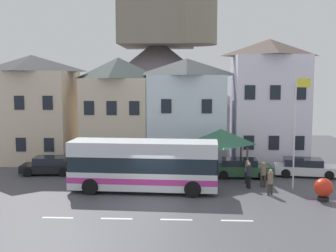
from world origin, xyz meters
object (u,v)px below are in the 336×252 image
at_px(harbour_buoy, 323,188).
at_px(townhouse_02, 187,111).
at_px(parked_car_01, 49,166).
at_px(pedestrian_01, 249,174).
at_px(pedestrian_02, 270,180).
at_px(pedestrian_00, 247,170).
at_px(parked_car_02, 305,167).
at_px(parked_car_00, 241,168).
at_px(townhouse_00, 33,108).
at_px(bus_shelter, 221,137).
at_px(public_bench, 204,165).
at_px(townhouse_03, 268,102).
at_px(townhouse_01, 119,110).
at_px(hilltop_castle, 159,80).
at_px(flagpole, 296,125).
at_px(pedestrian_03, 263,173).
at_px(transit_bus, 144,166).

bearing_deg(harbour_buoy, townhouse_02, 125.68).
distance_m(parked_car_01, pedestrian_01, 14.58).
bearing_deg(pedestrian_02, pedestrian_00, 108.96).
bearing_deg(parked_car_02, parked_car_00, -164.87).
bearing_deg(townhouse_00, parked_car_02, -12.46).
distance_m(bus_shelter, public_bench, 3.42).
xyz_separation_m(townhouse_00, townhouse_02, (13.17, -0.09, -0.17)).
distance_m(pedestrian_00, harbour_buoy, 5.44).
distance_m(townhouse_03, parked_car_01, 18.18).
height_order(townhouse_01, parked_car_02, townhouse_01).
bearing_deg(townhouse_03, hilltop_castle, 114.09).
bearing_deg(townhouse_02, townhouse_00, 179.62).
height_order(parked_car_00, flagpole, flagpole).
bearing_deg(flagpole, pedestrian_03, 170.03).
bearing_deg(townhouse_00, bus_shelter, -19.30).
relative_size(parked_car_01, parked_car_02, 0.85).
xyz_separation_m(pedestrian_02, harbour_buoy, (2.82, -1.04, -0.18)).
height_order(townhouse_03, harbour_buoy, townhouse_03).
bearing_deg(parked_car_01, harbour_buoy, 157.57).
xyz_separation_m(townhouse_03, flagpole, (0.20, -8.28, -1.03)).
height_order(bus_shelter, parked_car_02, bus_shelter).
bearing_deg(pedestrian_00, parked_car_00, 95.13).
xyz_separation_m(bus_shelter, public_bench, (-1.07, 2.12, -2.45)).
distance_m(transit_bus, parked_car_01, 8.77).
distance_m(parked_car_00, pedestrian_00, 1.90).
distance_m(bus_shelter, parked_car_01, 12.83).
distance_m(townhouse_01, parked_car_02, 15.85).
bearing_deg(parked_car_01, pedestrian_01, 162.36).
bearing_deg(townhouse_03, parked_car_02, -68.16).
distance_m(pedestrian_00, pedestrian_03, 1.25).
xyz_separation_m(transit_bus, harbour_buoy, (10.54, -1.62, -0.86)).
relative_size(townhouse_02, pedestrian_02, 5.45).
height_order(townhouse_00, parked_car_02, townhouse_00).
xyz_separation_m(hilltop_castle, pedestrian_03, (9.11, -32.15, -6.16)).
height_order(townhouse_00, hilltop_castle, hilltop_castle).
bearing_deg(townhouse_03, public_bench, -149.17).
height_order(parked_car_02, public_bench, parked_car_02).
height_order(hilltop_castle, parked_car_01, hilltop_castle).
relative_size(hilltop_castle, harbour_buoy, 24.28).
xyz_separation_m(townhouse_02, transit_bus, (-2.61, -9.43, -2.77)).
height_order(bus_shelter, parked_car_00, bus_shelter).
xyz_separation_m(townhouse_01, townhouse_02, (5.84, -0.55, -0.06)).
height_order(townhouse_03, parked_car_01, townhouse_03).
distance_m(parked_car_01, parked_car_02, 18.76).
distance_m(townhouse_00, townhouse_03, 19.93).
distance_m(townhouse_01, townhouse_03, 12.63).
distance_m(townhouse_03, parked_car_00, 7.42).
height_order(townhouse_02, transit_bus, townhouse_02).
xyz_separation_m(townhouse_03, bus_shelter, (-4.28, -5.31, -2.22)).
height_order(parked_car_01, parked_car_02, parked_car_01).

